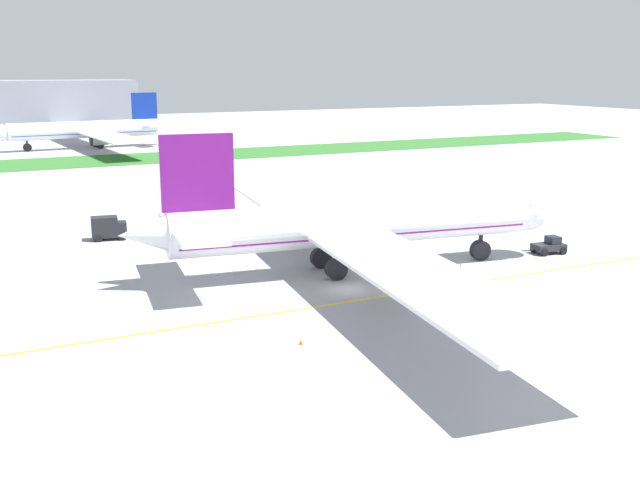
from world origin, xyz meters
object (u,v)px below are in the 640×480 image
(pushback_tug, at_px, (549,246))
(service_truck_baggage_loader, at_px, (108,227))
(airliner_foreground, at_px, (350,225))
(parked_airliner_far_centre, at_px, (88,130))
(ground_crew_wingwalker_port, at_px, (541,334))
(ground_crew_marshaller_front, at_px, (461,270))
(ground_crew_wingwalker_starboard, at_px, (383,243))
(traffic_cone_near_nose, at_px, (301,341))

(pushback_tug, distance_m, service_truck_baggage_loader, 56.27)
(airliner_foreground, xyz_separation_m, parked_airliner_far_centre, (-2.53, 146.86, -0.22))
(ground_crew_wingwalker_port, height_order, ground_crew_marshaller_front, ground_crew_marshaller_front)
(ground_crew_wingwalker_starboard, distance_m, traffic_cone_near_nose, 33.93)
(airliner_foreground, distance_m, service_truck_baggage_loader, 35.13)
(airliner_foreground, height_order, ground_crew_wingwalker_starboard, airliner_foreground)
(ground_crew_wingwalker_port, relative_size, parked_airliner_far_centre, 0.02)
(airliner_foreground, distance_m, parked_airliner_far_centre, 146.88)
(airliner_foreground, distance_m, traffic_cone_near_nose, 23.65)
(airliner_foreground, xyz_separation_m, traffic_cone_near_nose, (-14.45, -18.03, -5.04))
(ground_crew_marshaller_front, xyz_separation_m, parked_airliner_far_centre, (-11.58, 154.95, 4.05))
(ground_crew_wingwalker_port, xyz_separation_m, parked_airliner_far_centre, (-5.62, 173.72, 4.17))
(ground_crew_marshaller_front, distance_m, parked_airliner_far_centre, 155.44)
(ground_crew_wingwalker_port, bearing_deg, ground_crew_marshaller_front, 72.37)
(airliner_foreground, height_order, ground_crew_marshaller_front, airliner_foreground)
(airliner_foreground, bearing_deg, parked_airliner_far_centre, 90.99)
(traffic_cone_near_nose, height_order, parked_airliner_far_centre, parked_airliner_far_centre)
(airliner_foreground, relative_size, ground_crew_wingwalker_starboard, 50.58)
(airliner_foreground, bearing_deg, pushback_tug, -7.69)
(ground_crew_wingwalker_port, distance_m, ground_crew_wingwalker_starboard, 34.27)
(ground_crew_marshaller_front, distance_m, ground_crew_wingwalker_starboard, 15.10)
(airliner_foreground, relative_size, pushback_tug, 13.88)
(ground_crew_marshaller_front, relative_size, service_truck_baggage_loader, 0.37)
(ground_crew_wingwalker_starboard, relative_size, parked_airliner_far_centre, 0.02)
(pushback_tug, distance_m, ground_crew_wingwalker_starboard, 20.27)
(pushback_tug, height_order, ground_crew_wingwalker_starboard, pushback_tug)
(service_truck_baggage_loader, xyz_separation_m, parked_airliner_far_centre, (18.23, 118.76, 3.47))
(ground_crew_marshaller_front, bearing_deg, pushback_tug, 15.38)
(service_truck_baggage_loader, bearing_deg, traffic_cone_near_nose, -82.22)
(parked_airliner_far_centre, bearing_deg, ground_crew_wingwalker_port, -88.15)
(ground_crew_marshaller_front, relative_size, parked_airliner_far_centre, 0.02)
(traffic_cone_near_nose, bearing_deg, ground_crew_wingwalker_port, -26.71)
(service_truck_baggage_loader, height_order, parked_airliner_far_centre, parked_airliner_far_centre)
(pushback_tug, bearing_deg, traffic_cone_near_nose, -160.14)
(ground_crew_marshaller_front, height_order, traffic_cone_near_nose, ground_crew_marshaller_front)
(ground_crew_marshaller_front, xyz_separation_m, traffic_cone_near_nose, (-23.50, -9.94, -0.78))
(airliner_foreground, distance_m, ground_crew_wingwalker_port, 27.38)
(traffic_cone_near_nose, bearing_deg, service_truck_baggage_loader, 97.78)
(pushback_tug, relative_size, service_truck_baggage_loader, 1.22)
(airliner_foreground, relative_size, ground_crew_marshaller_front, 45.53)
(parked_airliner_far_centre, bearing_deg, ground_crew_marshaller_front, -85.73)
(ground_crew_marshaller_front, height_order, service_truck_baggage_loader, service_truck_baggage_loader)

